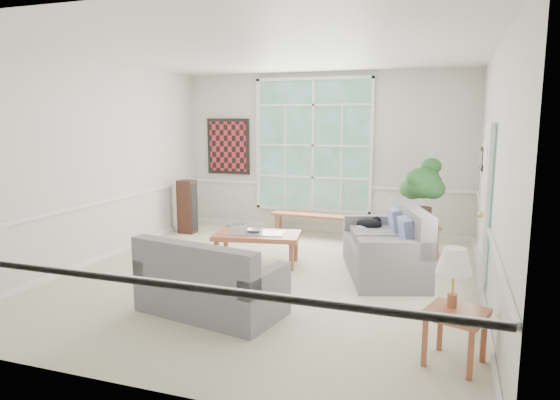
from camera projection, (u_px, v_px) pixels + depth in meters
The scene contains 24 objects.
floor at pixel (268, 278), 6.82m from camera, with size 5.50×6.00×0.01m, color beige.
ceiling at pixel (267, 51), 6.34m from camera, with size 5.50×6.00×0.02m, color white.
wall_back at pixel (324, 153), 9.38m from camera, with size 5.50×0.02×3.00m, color silver.
wall_front at pixel (130, 205), 3.78m from camera, with size 5.50×0.02×3.00m, color silver.
wall_left at pixel (96, 162), 7.47m from camera, with size 0.02×6.00×3.00m, color silver.
wall_right at pixel (493, 176), 5.69m from camera, with size 0.02×6.00×3.00m, color silver.
window_back at pixel (313, 145), 9.38m from camera, with size 2.30×0.08×2.40m, color white.
entry_door at pixel (484, 206), 6.33m from camera, with size 0.08×0.90×2.10m, color white.
door_sidelight at pixel (488, 206), 5.73m from camera, with size 0.08×0.26×1.90m, color white.
wall_art at pixel (228, 146), 9.94m from camera, with size 0.90×0.06×1.10m, color maroon.
wall_frame_near at pixel (482, 160), 7.33m from camera, with size 0.04×0.26×0.32m, color black.
wall_frame_far at pixel (481, 158), 7.70m from camera, with size 0.04×0.26×0.32m, color black.
loveseat_right at pixel (384, 240), 6.90m from camera, with size 0.93×1.79×0.97m, color slate.
loveseat_front at pixel (211, 276), 5.53m from camera, with size 1.58×0.82×0.85m, color slate.
coffee_table at pixel (257, 248), 7.43m from camera, with size 1.26×0.69×0.47m, color #9F5537.
pewter_bowl at pixel (255, 230), 7.42m from camera, with size 0.27×0.27×0.07m, color #98989D.
window_bench at pixel (315, 225), 9.28m from camera, with size 1.67×0.33×0.39m, color #9F5537.
end_table at pixel (421, 239), 7.88m from camera, with size 0.52×0.52×0.52m, color #9F5537.
houseplant at pixel (422, 191), 7.73m from camera, with size 0.61×0.61×1.05m, color #275A29, non-canonical shape.
side_table at pixel (455, 337), 4.38m from camera, with size 0.49×0.49×0.50m, color #9F5537.
table_lamp at pixel (453, 278), 4.38m from camera, with size 0.31×0.31×0.54m, color silver, non-canonical shape.
pet_bed at pixel (237, 227), 9.69m from camera, with size 0.41×0.41×0.12m, color slate.
floor_speaker at pixel (187, 207), 9.42m from camera, with size 0.31×0.25×1.01m, color #3B1F17.
cat at pixel (369, 224), 7.51m from camera, with size 0.38×0.27×0.18m, color black.
Camera 1 is at (2.30, -6.15, 2.15)m, focal length 32.00 mm.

